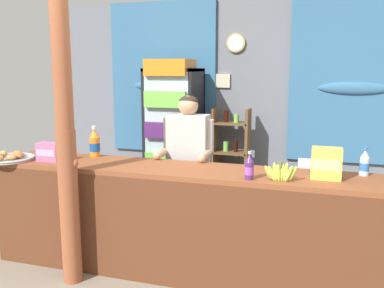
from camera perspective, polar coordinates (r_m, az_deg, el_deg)
The scene contains 15 objects.
ground_plane at distance 4.46m, azimuth 3.14°, elevation -13.27°, with size 6.90×6.90×0.00m, color gray.
back_wall_curtained at distance 5.69m, azimuth 7.45°, elevation 6.12°, with size 5.20×0.22×2.67m.
stall_counter at distance 3.53m, azimuth -0.31°, elevation -9.47°, with size 3.64×0.58×0.95m.
timber_post at distance 3.51m, azimuth -16.77°, elevation 0.96°, with size 0.18×0.16×2.59m.
drink_fridge at distance 5.44m, azimuth -2.56°, elevation 2.31°, with size 0.65×0.66×1.89m.
bottle_shelf_rack at distance 5.50m, azimuth 5.26°, elevation -1.47°, with size 0.48×0.28×1.27m.
plastic_lawn_chair at distance 4.69m, azimuth 16.78°, elevation -6.13°, with size 0.47×0.47×0.86m.
shopkeeper at distance 4.08m, azimuth -0.53°, elevation -1.40°, with size 0.51×0.42×1.52m.
soda_bottle_orange_soda at distance 4.11m, azimuth -13.07°, elevation 0.05°, with size 0.10×0.10×0.30m.
soda_bottle_water at distance 3.57m, azimuth 22.36°, elevation -2.46°, with size 0.07×0.07×0.23m.
soda_bottle_grape_soda at distance 3.22m, azimuth 7.78°, elevation -3.17°, with size 0.07×0.07×0.22m.
snack_box_wafer at distance 4.03m, azimuth -18.77°, elevation -1.02°, with size 0.21×0.12×0.17m.
snack_box_instant_noodle at distance 3.35m, azimuth 17.77°, elevation -2.53°, with size 0.22×0.13×0.24m.
pastry_tray at distance 4.22m, azimuth -23.46°, elevation -1.70°, with size 0.43×0.43×0.07m.
banana_bunch at distance 3.22m, azimuth 11.96°, elevation -3.84°, with size 0.27×0.06×0.16m.
Camera 1 is at (0.99, -2.92, 1.78)m, focal length 39.33 mm.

